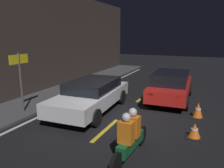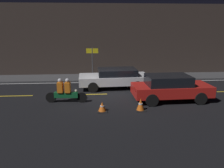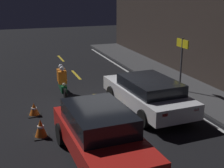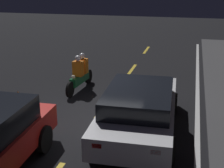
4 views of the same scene
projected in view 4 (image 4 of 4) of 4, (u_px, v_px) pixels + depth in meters
ground_plane at (96, 118)px, 9.36m from camera, size 56.00×56.00×0.00m
lane_dash_a at (146, 50)px, 18.54m from camera, size 2.00×0.14×0.01m
lane_dash_b at (132, 70)px, 14.41m from camera, size 2.00×0.14×0.01m
lane_dash_c at (105, 106)px, 10.28m from camera, size 2.00×0.14×0.01m
lane_solid_kerb at (197, 129)px, 8.65m from camera, size 25.20×0.14×0.01m
sedan_white at (139, 108)px, 8.28m from camera, size 4.67×2.14×1.30m
motorcycle at (80, 73)px, 11.65m from camera, size 2.24×0.40×1.35m
traffic_cone_near at (18, 98)px, 10.31m from camera, size 0.49×0.49×0.49m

